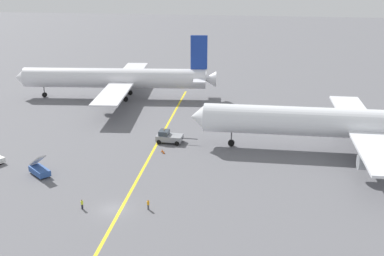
{
  "coord_description": "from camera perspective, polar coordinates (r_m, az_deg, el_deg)",
  "views": [
    {
      "loc": [
        21.19,
        -58.28,
        33.41
      ],
      "look_at": [
        7.4,
        26.67,
        4.0
      ],
      "focal_mm": 43.77,
      "sensor_mm": 36.0,
      "label": 1
    }
  ],
  "objects": [
    {
      "name": "traffic_cone_wingtip_port",
      "position": [
        89.27,
        -3.46,
        -2.96
      ],
      "size": [
        0.44,
        0.44,
        0.6
      ],
      "color": "orange",
      "rests_on": "ground"
    },
    {
      "name": "taxiway_stripe",
      "position": [
        78.71,
        -6.76,
        -6.39
      ],
      "size": [
        4.91,
        119.94,
        0.01
      ],
      "primitive_type": "cube",
      "rotation": [
        0.0,
        0.0,
        0.04
      ],
      "color": "yellow",
      "rests_on": "ground"
    },
    {
      "name": "traffic_cone_wingtip_starboard",
      "position": [
        90.03,
        -3.65,
        -2.77
      ],
      "size": [
        0.44,
        0.44,
        0.6
      ],
      "color": "orange",
      "rests_on": "ground"
    },
    {
      "name": "airliner_being_pushed",
      "position": [
        93.03,
        18.82,
        0.49
      ],
      "size": [
        60.37,
        45.01,
        17.55
      ],
      "color": "white",
      "rests_on": "ground"
    },
    {
      "name": "airliner_at_gate_left",
      "position": [
        127.84,
        -9.18,
        5.98
      ],
      "size": [
        54.54,
        49.22,
        17.06
      ],
      "color": "silver",
      "rests_on": "ground"
    },
    {
      "name": "pushback_tug",
      "position": [
        94.6,
        -2.85,
        -1.08
      ],
      "size": [
        8.43,
        3.49,
        2.77
      ],
      "color": "gray",
      "rests_on": "ground"
    },
    {
      "name": "ground_crew_marshaller_foreground",
      "position": [
        71.01,
        -13.25,
        -9.03
      ],
      "size": [
        0.36,
        0.36,
        1.54
      ],
      "color": "black",
      "rests_on": "ground"
    },
    {
      "name": "gse_stair_truck_yellow",
      "position": [
        83.86,
        -18.1,
        -4.84
      ],
      "size": [
        4.76,
        4.38,
        4.06
      ],
      "color": "#2D5199",
      "rests_on": "ground"
    },
    {
      "name": "ground_crew_wing_walker_right",
      "position": [
        69.34,
        -5.36,
        -9.27
      ],
      "size": [
        0.36,
        0.36,
        1.57
      ],
      "color": "#4C4C51",
      "rests_on": "ground"
    },
    {
      "name": "ground_plane",
      "position": [
        70.44,
        -9.6,
        -9.74
      ],
      "size": [
        600.0,
        600.0,
        0.0
      ],
      "primitive_type": "plane",
      "color": "slate"
    }
  ]
}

